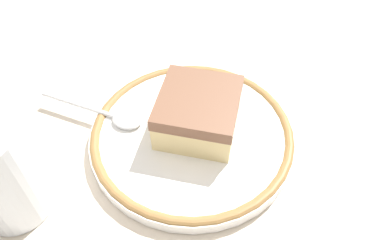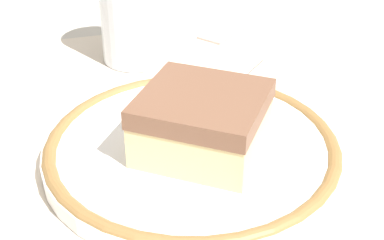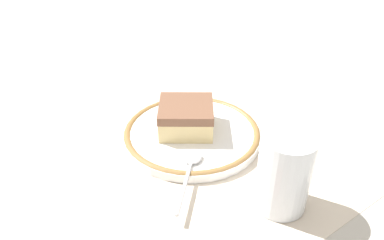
% 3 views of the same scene
% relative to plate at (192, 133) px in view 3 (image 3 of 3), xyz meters
% --- Properties ---
extents(ground_plane, '(2.40, 2.40, 0.00)m').
position_rel_plate_xyz_m(ground_plane, '(0.03, 0.02, -0.01)').
color(ground_plane, '#B7B2A8').
extents(placemat, '(0.44, 0.36, 0.00)m').
position_rel_plate_xyz_m(placemat, '(0.03, 0.02, -0.01)').
color(placemat, beige).
rests_on(placemat, ground_plane).
extents(plate, '(0.22, 0.22, 0.02)m').
position_rel_plate_xyz_m(plate, '(0.00, 0.00, 0.00)').
color(plate, white).
rests_on(plate, placemat).
extents(cake_slice, '(0.11, 0.12, 0.05)m').
position_rel_plate_xyz_m(cake_slice, '(-0.01, -0.00, 0.03)').
color(cake_slice, beige).
rests_on(cake_slice, plate).
extents(spoon, '(0.10, 0.10, 0.01)m').
position_rel_plate_xyz_m(spoon, '(0.07, -0.05, 0.01)').
color(spoon, silver).
rests_on(spoon, plate).
extents(cup, '(0.07, 0.07, 0.10)m').
position_rel_plate_xyz_m(cup, '(0.18, 0.01, 0.04)').
color(cup, silver).
rests_on(cup, placemat).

